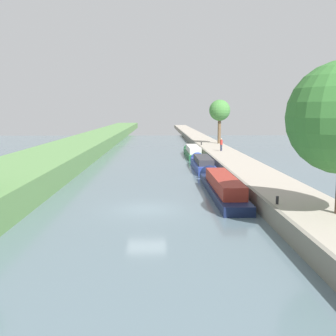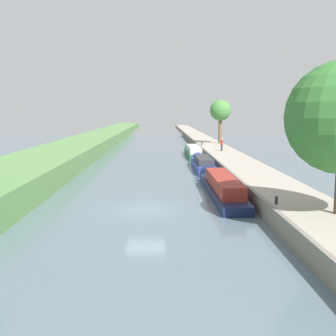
{
  "view_description": "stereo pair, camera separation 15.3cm",
  "coord_description": "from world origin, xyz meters",
  "views": [
    {
      "loc": [
        0.77,
        -25.13,
        6.18
      ],
      "look_at": [
        1.66,
        11.81,
        1.0
      ],
      "focal_mm": 43.15,
      "sensor_mm": 36.0,
      "label": 1
    },
    {
      "loc": [
        0.92,
        -25.14,
        6.18
      ],
      "look_at": [
        1.66,
        11.81,
        1.0
      ],
      "focal_mm": 43.15,
      "sensor_mm": 36.0,
      "label": 2
    }
  ],
  "objects": [
    {
      "name": "ground_plane",
      "position": [
        0.0,
        0.0,
        0.0
      ],
      "size": [
        160.0,
        160.0,
        0.0
      ],
      "primitive_type": "plane",
      "color": "slate"
    },
    {
      "name": "right_towpath",
      "position": [
        9.19,
        0.0,
        0.52
      ],
      "size": [
        4.13,
        260.0,
        1.04
      ],
      "color": "#A89E8E",
      "rests_on": "ground_plane"
    },
    {
      "name": "stone_quay",
      "position": [
        7.0,
        0.0,
        0.55
      ],
      "size": [
        0.25,
        260.0,
        1.09
      ],
      "color": "gray",
      "rests_on": "ground_plane"
    },
    {
      "name": "narrowboat_navy",
      "position": [
        5.53,
        4.86,
        0.62
      ],
      "size": [
        1.91,
        14.25,
        2.11
      ],
      "color": "#141E42",
      "rests_on": "ground_plane"
    },
    {
      "name": "narrowboat_blue",
      "position": [
        5.53,
        18.38,
        0.59
      ],
      "size": [
        1.84,
        10.34,
        1.89
      ],
      "color": "#283D93",
      "rests_on": "ground_plane"
    },
    {
      "name": "narrowboat_green",
      "position": [
        5.58,
        31.27,
        0.6
      ],
      "size": [
        1.86,
        12.11,
        2.02
      ],
      "color": "#1E6033",
      "rests_on": "ground_plane"
    },
    {
      "name": "tree_rightbank_midnear",
      "position": [
        10.67,
        40.25,
        6.29
      ],
      "size": [
        3.39,
        3.39,
        7.04
      ],
      "color": "brown",
      "rests_on": "right_towpath"
    },
    {
      "name": "person_walking",
      "position": [
        9.04,
        27.55,
        1.91
      ],
      "size": [
        0.34,
        0.34,
        1.66
      ],
      "color": "#282D42",
      "rests_on": "right_towpath"
    },
    {
      "name": "mooring_bollard_near",
      "position": [
        7.42,
        -3.19,
        1.27
      ],
      "size": [
        0.16,
        0.16,
        0.45
      ],
      "color": "black",
      "rests_on": "right_towpath"
    },
    {
      "name": "mooring_bollard_far",
      "position": [
        7.42,
        36.99,
        1.27
      ],
      "size": [
        0.16,
        0.16,
        0.45
      ],
      "color": "black",
      "rests_on": "right_towpath"
    }
  ]
}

